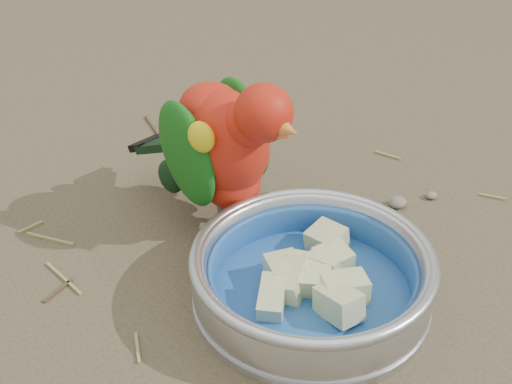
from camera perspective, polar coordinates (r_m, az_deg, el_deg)
ground at (r=0.73m, az=-0.49°, el=-9.42°), size 60.00×60.00×0.00m
food_bowl at (r=0.73m, az=4.43°, el=-8.27°), size 0.24×0.24×0.02m
bowl_wall at (r=0.71m, az=4.53°, el=-6.47°), size 0.24×0.24×0.04m
fruit_wedges at (r=0.72m, az=4.51°, el=-6.90°), size 0.14×0.14×0.03m
lory_parrot at (r=0.79m, az=-2.47°, el=2.93°), size 0.16×0.25×0.19m
ground_debris at (r=0.74m, az=0.96°, el=-8.43°), size 0.90×0.80×0.01m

